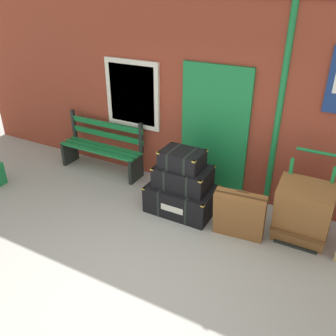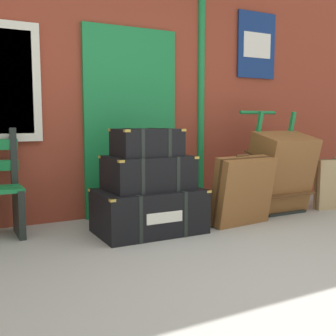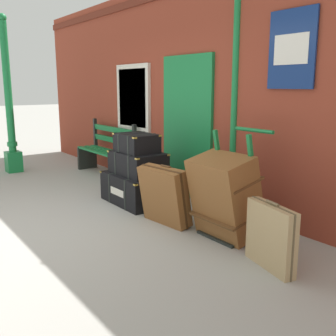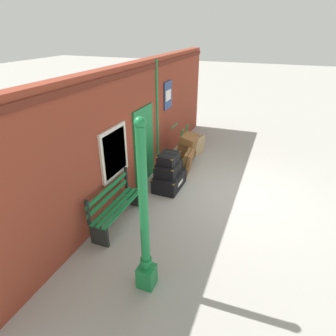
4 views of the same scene
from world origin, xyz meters
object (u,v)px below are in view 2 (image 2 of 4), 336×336
object	(u,v)px
steamer_trunk_middle	(148,172)
porters_trolley	(269,187)
large_brown_trunk	(280,172)
steamer_trunk_top	(147,142)
steamer_trunk_base	(149,211)
suitcase_olive	(243,191)

from	to	relation	value
steamer_trunk_middle	porters_trolley	world-z (taller)	porters_trolley
large_brown_trunk	steamer_trunk_top	bearing A→B (deg)	-178.41
steamer_trunk_top	porters_trolley	world-z (taller)	porters_trolley
steamer_trunk_base	large_brown_trunk	world-z (taller)	large_brown_trunk
steamer_trunk_middle	suitcase_olive	distance (m)	1.02
large_brown_trunk	suitcase_olive	size ratio (longest dim) A/B	1.30
steamer_trunk_top	steamer_trunk_middle	bearing A→B (deg)	17.09
steamer_trunk_middle	large_brown_trunk	size ratio (longest dim) A/B	0.85
large_brown_trunk	porters_trolley	bearing A→B (deg)	90.00
steamer_trunk_middle	large_brown_trunk	world-z (taller)	large_brown_trunk
steamer_trunk_middle	large_brown_trunk	bearing A→B (deg)	1.44
steamer_trunk_base	steamer_trunk_middle	distance (m)	0.37
steamer_trunk_middle	steamer_trunk_top	world-z (taller)	steamer_trunk_top
steamer_trunk_top	suitcase_olive	bearing A→B (deg)	-13.00
steamer_trunk_top	suitcase_olive	size ratio (longest dim) A/B	0.84
steamer_trunk_middle	porters_trolley	size ratio (longest dim) A/B	0.68
large_brown_trunk	steamer_trunk_middle	bearing A→B (deg)	-178.56
porters_trolley	suitcase_olive	xyz separation A→B (m)	(-0.76, -0.45, 0.09)
porters_trolley	steamer_trunk_middle	bearing A→B (deg)	-172.79
steamer_trunk_middle	suitcase_olive	xyz separation A→B (m)	(0.96, -0.23, -0.22)
steamer_trunk_base	steamer_trunk_middle	xyz separation A→B (m)	(0.01, 0.03, 0.37)
suitcase_olive	steamer_trunk_top	bearing A→B (deg)	167.00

